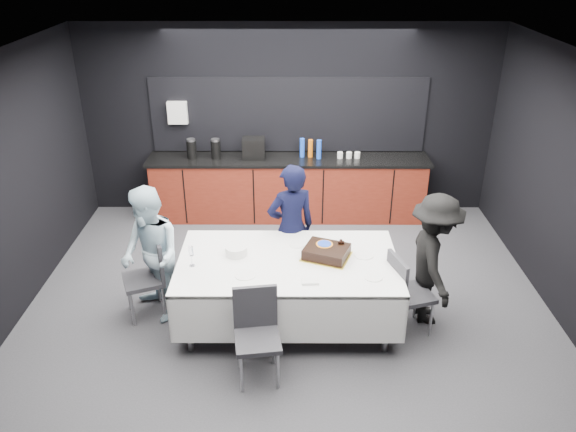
# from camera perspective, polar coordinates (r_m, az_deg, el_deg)

# --- Properties ---
(ground) EXTENTS (6.00, 6.00, 0.00)m
(ground) POSITION_cam_1_polar(r_m,az_deg,el_deg) (6.68, -0.00, -8.46)
(ground) COLOR #434348
(ground) RESTS_ON ground
(room_shell) EXTENTS (6.04, 5.04, 2.82)m
(room_shell) POSITION_cam_1_polar(r_m,az_deg,el_deg) (5.82, -0.00, 6.69)
(room_shell) COLOR white
(room_shell) RESTS_ON ground
(kitchenette) EXTENTS (4.10, 0.64, 2.05)m
(kitchenette) POSITION_cam_1_polar(r_m,az_deg,el_deg) (8.36, -0.07, 3.40)
(kitchenette) COLOR #5E1A0E
(kitchenette) RESTS_ON ground
(party_table) EXTENTS (2.32, 1.32, 0.78)m
(party_table) POSITION_cam_1_polar(r_m,az_deg,el_deg) (5.99, -0.01, -5.65)
(party_table) COLOR #99999E
(party_table) RESTS_ON ground
(cake_assembly) EXTENTS (0.59, 0.54, 0.16)m
(cake_assembly) POSITION_cam_1_polar(r_m,az_deg,el_deg) (5.96, 3.94, -3.65)
(cake_assembly) COLOR yellow
(cake_assembly) RESTS_ON party_table
(plate_stack) EXTENTS (0.23, 0.23, 0.10)m
(plate_stack) POSITION_cam_1_polar(r_m,az_deg,el_deg) (6.02, -5.28, -3.50)
(plate_stack) COLOR white
(plate_stack) RESTS_ON party_table
(loose_plate_near) EXTENTS (0.21, 0.21, 0.01)m
(loose_plate_near) POSITION_cam_1_polar(r_m,az_deg,el_deg) (5.69, -4.38, -5.98)
(loose_plate_near) COLOR white
(loose_plate_near) RESTS_ON party_table
(loose_plate_right_a) EXTENTS (0.21, 0.21, 0.01)m
(loose_plate_right_a) POSITION_cam_1_polar(r_m,az_deg,el_deg) (6.06, 7.72, -3.95)
(loose_plate_right_a) COLOR white
(loose_plate_right_a) RESTS_ON party_table
(loose_plate_right_b) EXTENTS (0.19, 0.19, 0.01)m
(loose_plate_right_b) POSITION_cam_1_polar(r_m,az_deg,el_deg) (5.70, 8.67, -6.14)
(loose_plate_right_b) COLOR white
(loose_plate_right_b) RESTS_ON party_table
(loose_plate_far) EXTENTS (0.18, 0.18, 0.01)m
(loose_plate_far) POSITION_cam_1_polar(r_m,az_deg,el_deg) (6.21, 0.93, -2.88)
(loose_plate_far) COLOR white
(loose_plate_far) RESTS_ON party_table
(fork_pile) EXTENTS (0.17, 0.11, 0.03)m
(fork_pile) POSITION_cam_1_polar(r_m,az_deg,el_deg) (5.56, 2.26, -6.67)
(fork_pile) COLOR white
(fork_pile) RESTS_ON party_table
(champagne_flute) EXTENTS (0.06, 0.06, 0.22)m
(champagne_flute) POSITION_cam_1_polar(r_m,az_deg,el_deg) (5.83, -9.83, -3.67)
(champagne_flute) COLOR white
(champagne_flute) RESTS_ON party_table
(chair_left) EXTENTS (0.55, 0.55, 0.92)m
(chair_left) POSITION_cam_1_polar(r_m,az_deg,el_deg) (6.37, -13.85, -5.53)
(chair_left) COLOR #2E2E33
(chair_left) RESTS_ON ground
(chair_right) EXTENTS (0.52, 0.52, 0.92)m
(chair_right) POSITION_cam_1_polar(r_m,az_deg,el_deg) (6.03, 11.79, -7.26)
(chair_right) COLOR #2E2E33
(chair_right) RESTS_ON ground
(chair_near) EXTENTS (0.48, 0.48, 0.92)m
(chair_near) POSITION_cam_1_polar(r_m,az_deg,el_deg) (5.39, -3.21, -11.27)
(chair_near) COLOR #2E2E33
(chair_near) RESTS_ON ground
(person_center) EXTENTS (0.67, 0.55, 1.58)m
(person_center) POSITION_cam_1_polar(r_m,az_deg,el_deg) (6.53, 0.32, -1.24)
(person_center) COLOR black
(person_center) RESTS_ON ground
(person_left) EXTENTS (0.91, 0.95, 1.54)m
(person_left) POSITION_cam_1_polar(r_m,az_deg,el_deg) (6.21, -13.77, -3.88)
(person_left) COLOR silver
(person_left) RESTS_ON ground
(person_right) EXTENTS (0.58, 0.98, 1.49)m
(person_right) POSITION_cam_1_polar(r_m,az_deg,el_deg) (6.19, 14.53, -4.33)
(person_right) COLOR black
(person_right) RESTS_ON ground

